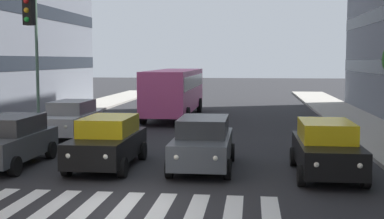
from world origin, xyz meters
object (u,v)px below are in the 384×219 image
object	(u,v)px
car_0	(326,148)
car_2	(108,141)
car_1	(203,143)
bus_behind_traffic	(175,88)
street_lamp_right	(44,39)
car_row2_0	(71,119)
car_3	(10,141)

from	to	relation	value
car_0	car_2	xyz separation A→B (m)	(7.21, -0.45, 0.00)
car_1	bus_behind_traffic	distance (m)	15.41
car_1	bus_behind_traffic	size ratio (longest dim) A/B	0.42
car_2	street_lamp_right	size ratio (longest dim) A/B	0.59
car_2	car_row2_0	xyz separation A→B (m)	(3.60, -6.35, 0.00)
car_1	street_lamp_right	xyz separation A→B (m)	(9.19, -8.87, 3.82)
car_0	car_2	world-z (taller)	same
car_2	street_lamp_right	bearing A→B (deg)	-56.61
car_1	car_3	size ratio (longest dim) A/B	1.00
car_3	bus_behind_traffic	bearing A→B (deg)	-102.52
car_0	bus_behind_traffic	distance (m)	17.24
car_2	bus_behind_traffic	world-z (taller)	bus_behind_traffic
car_2	street_lamp_right	world-z (taller)	street_lamp_right
car_1	street_lamp_right	bearing A→B (deg)	-43.97
car_0	street_lamp_right	xyz separation A→B (m)	(13.15, -9.47, 3.82)
car_1	car_2	size ratio (longest dim) A/B	1.00
car_3	street_lamp_right	xyz separation A→B (m)	(2.53, -9.22, 3.82)
car_row2_0	bus_behind_traffic	bearing A→B (deg)	-112.18
car_1	car_row2_0	world-z (taller)	same
car_3	street_lamp_right	bearing A→B (deg)	-74.65
car_3	car_row2_0	bearing A→B (deg)	-88.39
bus_behind_traffic	car_0	bearing A→B (deg)	114.75
car_0	car_2	bearing A→B (deg)	-3.54
car_row2_0	car_1	bearing A→B (deg)	137.83
car_0	car_1	world-z (taller)	same
car_0	car_1	distance (m)	4.01
street_lamp_right	car_0	bearing A→B (deg)	144.25
car_1	car_2	xyz separation A→B (m)	(3.25, 0.15, 0.00)
car_2	bus_behind_traffic	bearing A→B (deg)	-90.00
car_2	car_row2_0	bearing A→B (deg)	-60.46
car_row2_0	bus_behind_traffic	distance (m)	9.59
car_0	bus_behind_traffic	size ratio (longest dim) A/B	0.42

